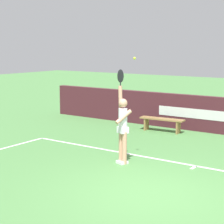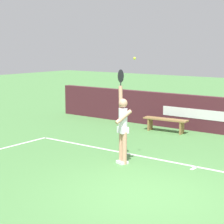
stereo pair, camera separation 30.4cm
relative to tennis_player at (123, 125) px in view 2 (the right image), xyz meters
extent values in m
plane|color=#4C8244|center=(1.68, -1.50, -1.02)|extent=(60.00, 60.00, 0.00)
cube|color=white|center=(1.68, 0.86, -1.02)|extent=(10.90, 0.09, 0.00)
cube|color=white|center=(1.68, 0.71, -1.02)|extent=(0.09, 0.30, 0.00)
cube|color=silver|center=(0.52, 4.79, -0.38)|extent=(4.02, 0.01, 0.35)
cylinder|color=tan|center=(0.08, -0.03, -0.59)|extent=(0.12, 0.12, 0.85)
cylinder|color=tan|center=(-0.06, 0.03, -0.59)|extent=(0.12, 0.12, 0.85)
cube|color=white|center=(0.07, -0.04, -0.98)|extent=(0.18, 0.26, 0.07)
cube|color=white|center=(-0.07, 0.01, -0.98)|extent=(0.18, 0.26, 0.07)
cylinder|color=white|center=(0.01, 0.00, 0.14)|extent=(0.23, 0.23, 0.60)
cube|color=white|center=(0.01, 0.00, -0.13)|extent=(0.32, 0.29, 0.16)
sphere|color=tan|center=(0.01, 0.00, 0.57)|extent=(0.23, 0.23, 0.23)
cylinder|color=tan|center=(-0.10, 0.04, 0.72)|extent=(0.15, 0.14, 0.57)
cylinder|color=tan|center=(0.09, -0.09, 0.24)|extent=(0.27, 0.49, 0.35)
ellipsoid|color=black|center=(-0.10, 0.04, 1.26)|extent=(0.32, 0.15, 0.38)
cylinder|color=black|center=(-0.10, 0.04, 1.07)|extent=(0.03, 0.03, 0.18)
sphere|color=#CDDB2F|center=(0.28, 0.10, 1.71)|extent=(0.07, 0.07, 0.07)
cube|color=olive|center=(-0.97, 4.05, -0.56)|extent=(1.64, 0.48, 0.05)
cube|color=olive|center=(-1.58, 4.00, -0.79)|extent=(0.08, 0.32, 0.46)
cube|color=olive|center=(-0.36, 4.09, -0.79)|extent=(0.08, 0.32, 0.46)
camera|label=1|loc=(5.52, -8.45, 2.03)|focal=64.11mm
camera|label=2|loc=(5.76, -8.27, 2.03)|focal=64.11mm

